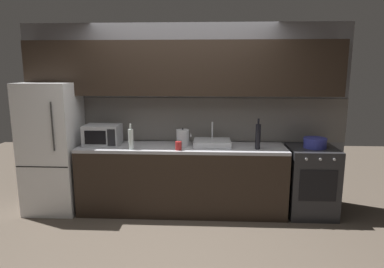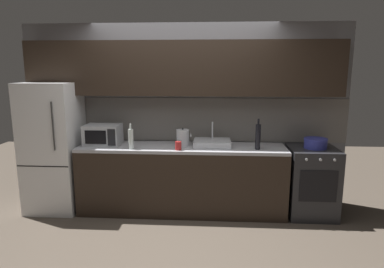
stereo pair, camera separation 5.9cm
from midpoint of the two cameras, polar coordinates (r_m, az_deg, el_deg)
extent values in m
plane|color=#4C4238|center=(3.91, -3.24, -18.08)|extent=(10.00, 10.00, 0.00)
cube|color=slate|center=(4.76, -1.73, 3.14)|extent=(4.44, 0.10, 2.50)
cube|color=slate|center=(4.71, -1.78, 2.45)|extent=(4.44, 0.01, 0.60)
cube|color=black|center=(4.49, -2.01, 10.99)|extent=(4.09, 0.34, 0.70)
cube|color=black|center=(4.56, -2.08, -7.82)|extent=(2.70, 0.60, 0.86)
cube|color=#9E9EA3|center=(4.43, -2.12, -2.31)|extent=(2.70, 0.60, 0.04)
cube|color=white|center=(4.90, -22.73, -2.11)|extent=(0.68, 0.66, 1.72)
cube|color=black|center=(4.66, -24.32, -5.08)|extent=(0.67, 0.00, 0.01)
cylinder|color=#333333|center=(4.45, -22.81, 1.15)|extent=(0.02, 0.02, 0.60)
cube|color=#232326|center=(4.72, 19.02, -7.52)|extent=(0.60, 0.60, 0.90)
cube|color=black|center=(4.43, 20.13, -8.19)|extent=(0.45, 0.01, 0.40)
cylinder|color=#B2B2B7|center=(4.28, 18.35, -4.05)|extent=(0.03, 0.02, 0.03)
cylinder|color=#B2B2B7|center=(4.33, 20.46, -4.03)|extent=(0.03, 0.02, 0.03)
cylinder|color=#B2B2B7|center=(4.38, 22.52, -4.00)|extent=(0.03, 0.02, 0.03)
cube|color=#A8AAAF|center=(4.63, -15.18, -0.15)|extent=(0.46, 0.34, 0.27)
cube|color=black|center=(4.48, -16.36, -0.57)|extent=(0.28, 0.01, 0.18)
cube|color=black|center=(4.42, -13.83, -0.61)|extent=(0.10, 0.01, 0.22)
cube|color=#ADAFB5|center=(4.43, 3.04, -1.53)|extent=(0.48, 0.38, 0.08)
cylinder|color=silver|center=(4.53, 3.06, 0.69)|extent=(0.02, 0.02, 0.22)
cylinder|color=#B7BABF|center=(4.43, -1.96, -0.64)|extent=(0.17, 0.17, 0.22)
sphere|color=black|center=(4.40, -1.97, 0.89)|extent=(0.02, 0.02, 0.02)
cone|color=#B7BABF|center=(4.41, -0.61, -0.10)|extent=(0.03, 0.03, 0.05)
cylinder|color=black|center=(4.31, 10.67, -0.45)|extent=(0.07, 0.07, 0.32)
cylinder|color=black|center=(4.27, 10.76, 2.11)|extent=(0.02, 0.02, 0.07)
cylinder|color=silver|center=(4.32, -10.65, -0.87)|extent=(0.06, 0.06, 0.25)
cylinder|color=silver|center=(4.29, -10.73, 1.23)|extent=(0.02, 0.02, 0.07)
cylinder|color=#A82323|center=(4.22, -2.69, -1.98)|extent=(0.08, 0.08, 0.11)
cylinder|color=#333899|center=(4.60, 19.67, -1.54)|extent=(0.29, 0.29, 0.11)
cylinder|color=#333899|center=(4.58, 19.72, -0.77)|extent=(0.29, 0.29, 0.02)
camera|label=1|loc=(0.03, -90.39, -0.07)|focal=31.65mm
camera|label=2|loc=(0.03, 89.61, 0.07)|focal=31.65mm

